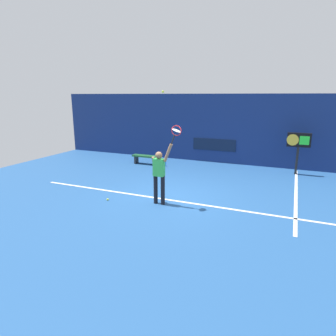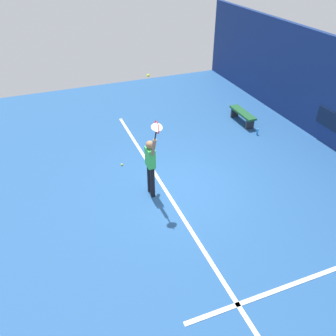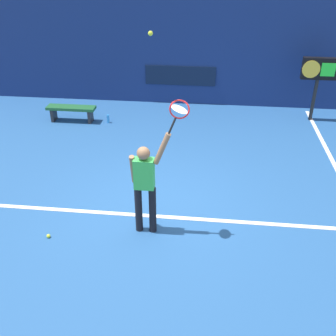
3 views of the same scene
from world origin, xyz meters
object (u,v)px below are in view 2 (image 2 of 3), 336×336
at_px(tennis_racket, 157,128).
at_px(water_bottle, 257,132).
at_px(court_bench, 243,114).
at_px(spare_ball, 122,165).
at_px(tennis_ball, 148,76).
at_px(tennis_player, 151,163).

relative_size(tennis_racket, water_bottle, 2.60).
distance_m(tennis_racket, water_bottle, 5.75).
bearing_deg(court_bench, spare_ball, -76.30).
height_order(tennis_ball, court_bench, tennis_ball).
bearing_deg(tennis_racket, tennis_player, 179.56).
bearing_deg(court_bench, tennis_player, -58.05).
distance_m(tennis_ball, spare_ball, 3.92).
bearing_deg(tennis_ball, water_bottle, 113.14).
bearing_deg(tennis_ball, court_bench, 123.07).
height_order(tennis_racket, water_bottle, tennis_racket).
bearing_deg(tennis_racket, spare_ball, -169.89).
distance_m(tennis_player, tennis_racket, 1.43).
bearing_deg(water_bottle, spare_ball, -87.94).
xyz_separation_m(tennis_racket, court_bench, (-3.50, 4.72, -1.99)).
bearing_deg(spare_ball, tennis_racket, 10.11).
relative_size(tennis_ball, water_bottle, 0.28).
height_order(tennis_racket, spare_ball, tennis_racket).
distance_m(tennis_player, tennis_ball, 2.46).
height_order(tennis_player, court_bench, tennis_player).
bearing_deg(water_bottle, tennis_racket, -62.73).
xyz_separation_m(tennis_racket, spare_ball, (-2.25, -0.40, -2.30)).
bearing_deg(tennis_player, spare_ball, -166.53).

